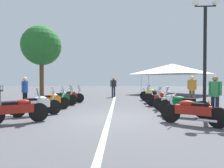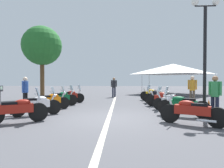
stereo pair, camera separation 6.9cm
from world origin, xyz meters
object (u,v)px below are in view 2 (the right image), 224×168
Objects in this scene: motorcycle_right_row_3 at (165,99)px; motorcycle_right_row_0 at (192,111)px; motorcycle_left_row_2 at (51,101)px; motorcycle_right_row_4 at (158,96)px; roadside_tree_0 at (42,46)px; bystander_3 at (25,90)px; motorcycle_right_row_2 at (173,102)px; bystander_0 at (215,93)px; motorcycle_right_row_5 at (154,94)px; motorcycle_left_row_4 at (69,96)px; motorcycle_right_row_1 at (183,105)px; bystander_2 at (114,86)px; motorcycle_left_row_0 at (18,110)px; traffic_cone_1 at (205,108)px; event_tent at (173,69)px; motorcycle_left_row_1 at (37,105)px; traffic_cone_0 at (209,106)px; motorcycle_left_row_3 at (61,98)px; parking_meter at (0,96)px; street_lamp_twin_globe at (205,36)px; bystander_1 at (192,88)px.

motorcycle_right_row_0 is at bearing 117.07° from motorcycle_right_row_3.
motorcycle_left_row_2 is 0.99× the size of motorcycle_right_row_4.
bystander_3 is at bearing -167.87° from roadside_tree_0.
motorcycle_right_row_2 is 1.03× the size of motorcycle_right_row_4.
bystander_3 is at bearing -50.40° from bystander_0.
motorcycle_right_row_4 is at bearing -52.95° from motorcycle_right_row_2.
motorcycle_left_row_2 is 7.27m from motorcycle_right_row_5.
motorcycle_left_row_2 reaches higher than motorcycle_right_row_2.
bystander_3 is (-2.13, 1.81, 0.51)m from motorcycle_left_row_4.
bystander_3 is (0.76, 7.66, 0.52)m from motorcycle_right_row_2.
motorcycle_right_row_5 is (5.80, 0.19, -0.01)m from motorcycle_right_row_1.
motorcycle_left_row_0 is at bearing 152.22° from bystander_2.
motorcycle_left_row_4 is 7.90m from traffic_cone_1.
motorcycle_right_row_3 is 1.18× the size of bystander_0.
motorcycle_left_row_2 is at bearing 59.95° from motorcycle_left_row_0.
bystander_2 is at bearing 121.37° from event_tent.
motorcycle_left_row_4 is at bearing 60.75° from traffic_cone_1.
motorcycle_right_row_0 is at bearing 105.77° from motorcycle_right_row_1.
roadside_tree_0 is at bearing 80.86° from motorcycle_left_row_1.
motorcycle_right_row_4 is 3.53m from traffic_cone_0.
motorcycle_left_row_3 is 5.87m from motorcycle_right_row_3.
motorcycle_right_row_5 is (1.62, 0.02, 0.00)m from motorcycle_right_row_4.
street_lamp_twin_globe is at bearing 20.47° from parking_meter.
traffic_cone_0 is (-0.43, -7.63, -0.17)m from motorcycle_left_row_2.
motorcycle_right_row_0 is (-5.68, -5.68, -0.00)m from motorcycle_left_row_4.
motorcycle_left_row_1 is 0.28× the size of event_tent.
bystander_2 is at bearing -9.93° from motorcycle_right_row_5.
motorcycle_left_row_4 reaches higher than motorcycle_right_row_3.
roadside_tree_0 reaches higher than motorcycle_left_row_0.
bystander_1 is at bearing -32.63° from motorcycle_left_row_4.
motorcycle_right_row_0 is at bearing -29.52° from motorcycle_left_row_0.
bystander_1 reaches higher than motorcycle_left_row_3.
motorcycle_left_row_2 is 1.02× the size of bystander_1.
motorcycle_left_row_4 is 5.95m from motorcycle_right_row_3.
motorcycle_right_row_0 is 5.64m from motorcycle_right_row_4.
motorcycle_left_row_4 is 0.95× the size of motorcycle_right_row_1.
event_tent is (3.72, -6.10, 1.64)m from bystander_2.
motorcycle_right_row_3 is 3.06m from motorcycle_right_row_5.
motorcycle_right_row_5 is at bearing -60.13° from motorcycle_right_row_3.
traffic_cone_0 is 8.94m from bystander_2.
parking_meter is at bearing 98.96° from traffic_cone_1.
motorcycle_left_row_1 is at bearing 59.00° from motorcycle_left_row_0.
traffic_cone_1 is 0.09× the size of event_tent.
parking_meter is 0.20× the size of event_tent.
bystander_0 is 12.37m from roadside_tree_0.
roadside_tree_0 reaches higher than traffic_cone_1.
traffic_cone_0 is at bearing -154.63° from motorcycle_right_row_2.
motorcycle_left_row_4 is at bearing 54.79° from bystander_3.
motorcycle_right_row_4 is 1.03× the size of bystander_1.
street_lamp_twin_globe is 11.50m from roadside_tree_0.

